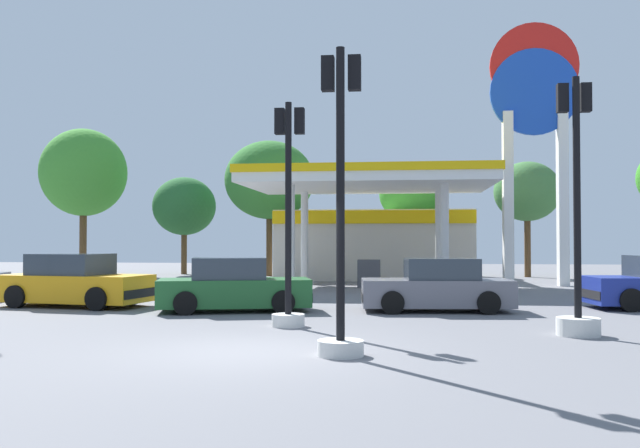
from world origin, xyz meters
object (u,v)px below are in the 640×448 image
tree_4 (527,192)px  car_2 (437,287)px  station_pole_sign (534,121)px  car_3 (234,287)px  tree_2 (269,180)px  traffic_signal_2 (289,239)px  tree_0 (84,173)px  traffic_signal_0 (341,237)px  tree_1 (184,206)px  traffic_signal_1 (577,258)px  car_1 (75,283)px  tree_3 (413,195)px

tree_4 → car_2: bearing=-107.2°
station_pole_sign → car_3: bearing=-130.7°
tree_2 → tree_4: tree_2 is taller
traffic_signal_2 → tree_0: (-15.28, 21.65, 3.80)m
traffic_signal_0 → tree_1: size_ratio=0.92×
station_pole_sign → tree_1: (-17.61, 7.91, -3.05)m
tree_4 → traffic_signal_1: bearing=-97.8°
car_1 → tree_1: bearing=98.9°
traffic_signal_2 → tree_2: size_ratio=0.68×
tree_1 → tree_3: size_ratio=0.91×
station_pole_sign → tree_3: bearing=119.0°
car_3 → traffic_signal_0: 7.48m
car_1 → tree_3: size_ratio=0.73×
car_2 → car_3: 5.35m
car_2 → traffic_signal_1: (2.49, -4.33, 0.89)m
traffic_signal_0 → tree_3: bearing=86.5°
station_pole_sign → tree_1: bearing=155.8°
traffic_signal_1 → traffic_signal_2: 5.90m
car_2 → traffic_signal_0: traffic_signal_0 is taller
station_pole_sign → car_1: 19.20m
traffic_signal_1 → tree_1: size_ratio=0.93×
tree_3 → station_pole_sign: bearing=-61.0°
car_3 → tree_3: 21.22m
car_2 → car_3: (-5.31, -0.66, 0.01)m
car_3 → tree_2: size_ratio=0.59×
traffic_signal_0 → traffic_signal_1: bearing=33.1°
tree_0 → tree_3: tree_0 is taller
traffic_signal_0 → traffic_signal_2: traffic_signal_0 is taller
car_3 → tree_4: size_ratio=0.71×
traffic_signal_1 → tree_3: tree_3 is taller
car_3 → traffic_signal_2: 3.74m
car_3 → traffic_signal_1: 8.66m
tree_0 → station_pole_sign: bearing=-17.3°
tree_2 → car_2: bearing=-65.4°
tree_3 → tree_4: tree_3 is taller
traffic_signal_2 → tree_4: size_ratio=0.82×
car_1 → tree_4: bearing=48.7°
car_3 → tree_1: tree_1 is taller
tree_4 → tree_2: bearing=-177.2°
station_pole_sign → car_2: bearing=-113.0°
car_2 → car_1: bearing=179.4°
traffic_signal_0 → tree_3: (1.63, 26.80, 2.50)m
car_1 → tree_2: bearing=82.6°
traffic_signal_1 → tree_0: (-21.13, 22.39, 4.17)m
traffic_signal_1 → station_pole_sign: bearing=82.1°
tree_0 → tree_2: 10.83m
car_3 → tree_0: (-13.33, 18.71, 5.05)m
car_1 → traffic_signal_0: bearing=-41.7°
tree_3 → tree_0: bearing=-175.2°
car_2 → tree_2: (-7.86, 17.20, 4.44)m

